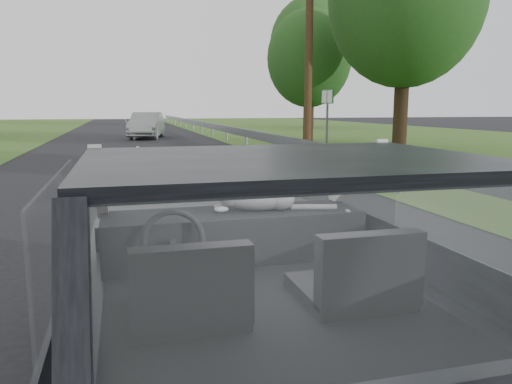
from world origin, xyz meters
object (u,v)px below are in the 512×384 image
highway_sign (327,119)px  utility_pole (309,38)px  cat (258,197)px  other_car (147,125)px  subject_car (260,289)px

highway_sign → utility_pole: bearing=-134.5°
cat → highway_sign: (7.25, 15.87, 0.08)m
other_car → highway_sign: highway_sign is taller
other_car → utility_pole: bearing=-52.5°
cat → highway_sign: 17.45m
other_car → utility_pole: (5.15, -10.33, 3.32)m
cat → utility_pole: (5.69, 13.98, 2.92)m
cat → utility_pole: 15.37m
subject_car → highway_sign: bearing=65.8°
subject_car → other_car: 24.95m
highway_sign → subject_car: bearing=-119.1°
highway_sign → cat: bearing=-119.5°
utility_pole → other_car: bearing=116.5°
cat → highway_sign: highway_sign is taller
cat → utility_pole: utility_pole is taller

